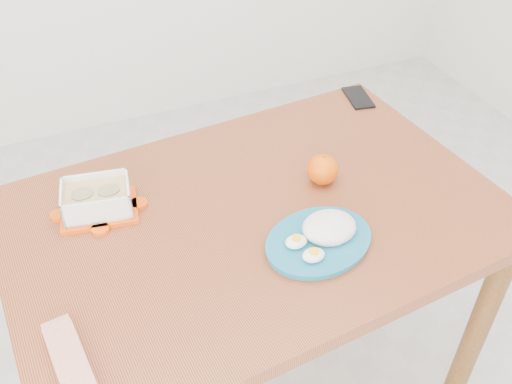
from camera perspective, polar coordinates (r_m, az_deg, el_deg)
name	(u,v)px	position (r m, az deg, el deg)	size (l,w,h in m)	color
ground	(291,383)	(1.94, 3.51, -18.50)	(3.50, 3.50, 0.00)	#B7B7B2
dining_table	(256,242)	(1.43, 0.00, -5.02)	(1.23, 0.88, 0.75)	brown
food_container	(97,199)	(1.38, -15.60, -0.72)	(0.20, 0.16, 0.07)	#EC4607
orange_fruit	(323,169)	(1.42, 6.69, 2.25)	(0.08, 0.08, 0.08)	#EF5B04
rice_plate	(322,235)	(1.27, 6.64, -4.29)	(0.30, 0.30, 0.07)	#186688
candy_bar	(74,372)	(1.11, -17.74, -16.78)	(0.23, 0.06, 0.02)	red
smartphone	(358,97)	(1.80, 10.19, 9.29)	(0.06, 0.13, 0.01)	black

